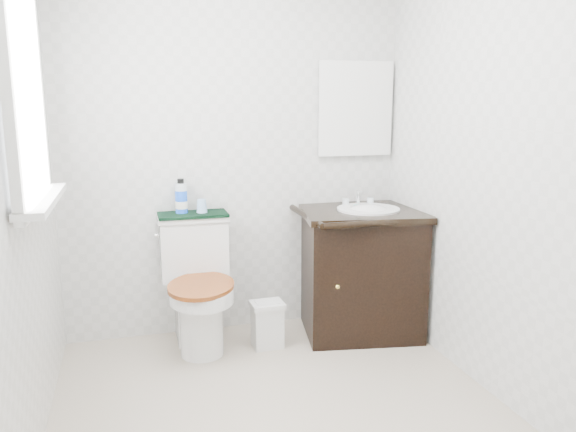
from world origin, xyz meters
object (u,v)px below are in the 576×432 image
trash_bin (267,324)px  cup (202,206)px  toilet (198,291)px  mouthwash_bottle (181,197)px  vanity (361,267)px

trash_bin → cup: size_ratio=3.45×
toilet → mouthwash_bottle: mouthwash_bottle is taller
trash_bin → toilet: bearing=159.4°
toilet → cup: cup is taller
mouthwash_bottle → toilet: bearing=-66.5°
toilet → mouthwash_bottle: bearing=113.5°
toilet → mouthwash_bottle: size_ratio=3.74×
trash_bin → cup: cup is taller
trash_bin → mouthwash_bottle: size_ratio=1.35×
toilet → trash_bin: (0.40, -0.15, -0.20)m
mouthwash_bottle → vanity: bearing=-10.8°
cup → vanity: bearing=-10.8°
toilet → vanity: size_ratio=0.87×
trash_bin → cup: bearing=141.2°
vanity → trash_bin: bearing=-172.4°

